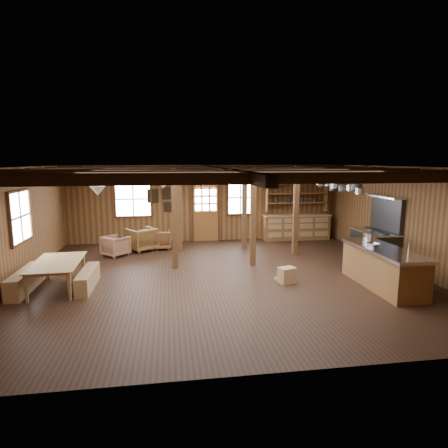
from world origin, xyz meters
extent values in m
cube|color=black|center=(0.00, 0.00, -0.01)|extent=(10.00, 9.00, 0.02)
cube|color=black|center=(0.00, 0.00, 2.81)|extent=(10.00, 9.00, 0.02)
cube|color=brown|center=(-5.01, 0.00, 1.40)|extent=(0.02, 9.00, 2.80)
cube|color=brown|center=(5.01, 0.00, 1.40)|extent=(0.02, 9.00, 2.80)
cube|color=brown|center=(0.00, 4.51, 1.40)|extent=(10.00, 0.02, 2.80)
cube|color=brown|center=(0.00, -4.51, 1.40)|extent=(10.00, 0.02, 2.80)
cube|color=black|center=(0.00, -3.50, 2.68)|extent=(9.80, 0.12, 0.18)
cube|color=black|center=(0.00, -2.00, 2.68)|extent=(9.80, 0.12, 0.18)
cube|color=black|center=(0.00, -0.50, 2.68)|extent=(9.80, 0.12, 0.18)
cube|color=black|center=(0.00, 1.00, 2.68)|extent=(9.80, 0.12, 0.18)
cube|color=black|center=(0.00, 2.50, 2.68)|extent=(9.80, 0.12, 0.18)
cube|color=black|center=(0.00, 3.80, 2.68)|extent=(9.80, 0.12, 0.18)
cube|color=black|center=(0.00, 0.00, 2.68)|extent=(0.18, 8.82, 0.18)
cube|color=#3F2312|center=(-1.20, 1.00, 1.40)|extent=(0.15, 0.15, 2.80)
cube|color=#3F2312|center=(-1.00, 3.20, 1.40)|extent=(0.15, 0.15, 2.80)
cube|color=#3F2312|center=(1.00, 1.00, 1.40)|extent=(0.15, 0.15, 2.80)
cube|color=#3F2312|center=(1.20, 3.20, 1.40)|extent=(0.15, 0.15, 2.80)
cube|color=#3F2312|center=(2.60, 2.00, 1.40)|extent=(0.15, 0.15, 2.80)
cube|color=brown|center=(0.00, 4.45, 0.55)|extent=(0.90, 0.06, 1.10)
cube|color=#3F2312|center=(-0.48, 4.45, 1.05)|extent=(0.06, 0.08, 2.10)
cube|color=#3F2312|center=(0.48, 4.45, 1.05)|extent=(0.06, 0.08, 2.10)
cube|color=#3F2312|center=(0.00, 4.45, 2.12)|extent=(1.02, 0.08, 0.06)
cube|color=white|center=(0.00, 4.45, 1.55)|extent=(0.84, 0.02, 0.90)
cube|color=white|center=(-2.60, 4.46, 1.60)|extent=(1.20, 0.02, 1.20)
cube|color=#3F2312|center=(-2.60, 4.46, 1.60)|extent=(1.32, 0.06, 1.32)
cube|color=white|center=(1.30, 4.46, 1.60)|extent=(0.90, 0.02, 1.20)
cube|color=#3F2312|center=(1.30, 4.46, 1.60)|extent=(1.02, 0.06, 1.32)
cube|color=white|center=(-4.96, 0.50, 1.60)|extent=(0.02, 1.20, 1.20)
cube|color=#3F2312|center=(-4.96, 0.50, 1.60)|extent=(0.14, 1.24, 1.32)
cube|color=silver|center=(-1.30, 4.46, 1.80)|extent=(0.50, 0.03, 0.40)
cube|color=black|center=(-1.30, 4.45, 1.80)|extent=(0.55, 0.02, 0.45)
cube|color=silver|center=(-1.90, 4.46, 1.70)|extent=(0.35, 0.03, 0.45)
cube|color=black|center=(-1.90, 4.45, 1.70)|extent=(0.40, 0.02, 0.50)
cube|color=silver|center=(-1.30, 4.46, 1.30)|extent=(0.40, 0.03, 0.30)
cube|color=black|center=(-1.30, 4.45, 1.30)|extent=(0.45, 0.02, 0.35)
cube|color=brown|center=(3.40, 4.20, 0.45)|extent=(2.50, 0.55, 0.90)
cube|color=#987345|center=(3.40, 4.18, 0.93)|extent=(2.55, 0.60, 0.06)
cube|color=brown|center=(3.40, 4.25, 1.40)|extent=(2.30, 0.35, 0.04)
cube|color=brown|center=(3.40, 4.25, 1.75)|extent=(2.30, 0.35, 0.04)
cube|color=brown|center=(3.40, 4.25, 2.10)|extent=(2.30, 0.35, 0.04)
cube|color=brown|center=(2.25, 4.25, 1.75)|extent=(0.04, 0.35, 1.40)
cube|color=brown|center=(4.55, 4.25, 1.75)|extent=(0.04, 0.35, 1.40)
cylinder|color=#2D2D30|center=(-3.00, 0.00, 2.58)|extent=(0.02, 0.02, 0.45)
cone|color=silver|center=(-3.00, 0.00, 2.25)|extent=(0.36, 0.36, 0.22)
cylinder|color=#2D2D30|center=(-1.50, 2.00, 2.58)|extent=(0.02, 0.02, 0.45)
cone|color=silver|center=(-1.50, 2.00, 2.25)|extent=(0.36, 0.36, 0.22)
cylinder|color=#2D2D30|center=(3.10, 0.30, 2.55)|extent=(0.04, 3.00, 0.04)
cylinder|color=#2D2D30|center=(3.06, -1.05, 2.44)|extent=(0.01, 0.01, 0.23)
cylinder|color=silver|center=(3.06, -1.05, 2.25)|extent=(0.21, 0.21, 0.14)
cylinder|color=#2D2D30|center=(3.16, -0.71, 2.47)|extent=(0.01, 0.01, 0.15)
cylinder|color=#2D2D30|center=(3.16, -0.71, 2.33)|extent=(0.25, 0.25, 0.14)
cylinder|color=#2D2D30|center=(3.17, -0.38, 2.45)|extent=(0.01, 0.01, 0.20)
cylinder|color=silver|center=(3.17, -0.38, 2.28)|extent=(0.20, 0.20, 0.14)
cylinder|color=#2D2D30|center=(3.16, -0.04, 2.43)|extent=(0.01, 0.01, 0.23)
cylinder|color=#2D2D30|center=(3.16, -0.04, 2.25)|extent=(0.26, 0.26, 0.14)
cylinder|color=#2D2D30|center=(3.08, 0.30, 2.45)|extent=(0.01, 0.01, 0.19)
cylinder|color=silver|center=(3.08, 0.30, 2.29)|extent=(0.24, 0.24, 0.14)
cylinder|color=#2D2D30|center=(3.18, 0.64, 2.41)|extent=(0.01, 0.01, 0.28)
cylinder|color=#2D2D30|center=(3.18, 0.64, 2.20)|extent=(0.21, 0.21, 0.14)
cylinder|color=#2D2D30|center=(3.20, 0.98, 2.47)|extent=(0.01, 0.01, 0.17)
cylinder|color=silver|center=(3.20, 0.98, 2.31)|extent=(0.20, 0.20, 0.14)
cylinder|color=#2D2D30|center=(3.15, 1.31, 2.45)|extent=(0.01, 0.01, 0.21)
cylinder|color=#2D2D30|center=(3.15, 1.31, 2.27)|extent=(0.24, 0.24, 0.14)
cylinder|color=#2D2D30|center=(3.20, 1.65, 2.46)|extent=(0.01, 0.01, 0.18)
cylinder|color=silver|center=(3.20, 1.65, 2.30)|extent=(0.22, 0.22, 0.14)
cube|color=brown|center=(3.60, -1.33, 0.43)|extent=(0.83, 2.41, 0.86)
cube|color=silver|center=(3.60, -1.33, 0.90)|extent=(0.91, 2.51, 0.08)
cylinder|color=#2D2D30|center=(3.60, -1.93, 0.90)|extent=(0.44, 0.44, 0.06)
cylinder|color=silver|center=(3.80, -1.93, 1.05)|extent=(0.03, 0.03, 0.30)
cube|color=#987345|center=(1.47, -0.71, 0.19)|extent=(0.51, 0.43, 0.39)
cube|color=#2D2D30|center=(4.60, 0.76, 0.45)|extent=(0.79, 1.49, 0.89)
cube|color=silver|center=(4.60, 0.76, 0.91)|extent=(0.81, 1.51, 0.04)
cube|color=#2D2D30|center=(4.92, 0.76, 1.44)|extent=(0.12, 1.49, 0.99)
cube|color=silver|center=(4.80, 0.76, 1.94)|extent=(0.40, 1.59, 0.05)
imported|color=#9A7846|center=(-3.90, -0.35, 0.33)|extent=(1.11, 1.90, 0.65)
cube|color=#987345|center=(-4.65, -0.35, 0.24)|extent=(0.32, 1.72, 0.47)
cube|color=#987345|center=(-3.27, -0.35, 0.21)|extent=(0.29, 1.53, 0.42)
imported|color=brown|center=(-2.25, 3.22, 0.39)|extent=(1.15, 1.16, 0.77)
imported|color=brown|center=(-1.66, 3.37, 0.32)|extent=(0.71, 0.73, 0.64)
imported|color=brown|center=(-3.03, 2.62, 0.32)|extent=(0.98, 0.98, 0.64)
cylinder|color=silver|center=(3.75, -0.41, 1.03)|extent=(0.32, 0.32, 0.19)
imported|color=silver|center=(3.47, -1.08, 0.98)|extent=(0.36, 0.36, 0.07)
camera|label=1|loc=(-1.34, -9.18, 2.95)|focal=30.00mm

